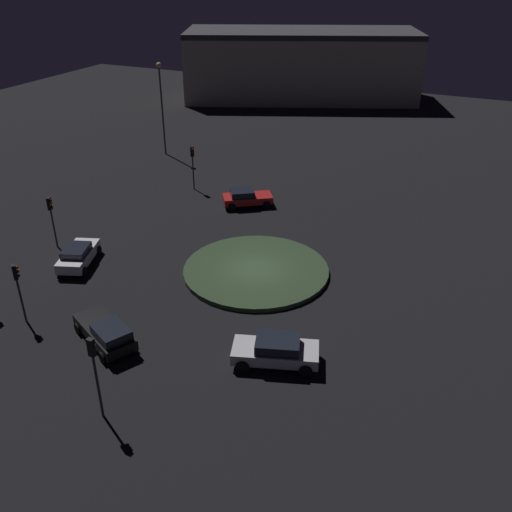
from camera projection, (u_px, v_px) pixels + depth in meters
ground_plane at (256, 272)px, 37.45m from camera, size 117.62×117.62×0.00m
roundabout_island at (256, 270)px, 37.37m from camera, size 9.70×9.70×0.31m
car_white at (78, 255)px, 37.94m from camera, size 4.42×3.06×1.45m
car_silver at (276, 350)px, 28.86m from camera, size 3.20×4.81×1.52m
car_red at (246, 197)px, 46.83m from camera, size 3.74×4.36×1.42m
car_black at (106, 332)px, 30.32m from camera, size 3.61×4.76×1.46m
traffic_light_southwest at (193, 159)px, 49.08m from camera, size 0.39×0.39×3.95m
traffic_light_southeast at (18, 282)px, 31.23m from camera, size 0.39×0.38×3.75m
traffic_light_south at (51, 212)px, 39.34m from camera, size 0.33×0.38×3.84m
traffic_light_east at (94, 362)px, 24.43m from camera, size 0.36×0.31×4.42m
streetlamp_southwest at (161, 97)px, 56.33m from camera, size 0.51×0.51×9.28m
store_building at (301, 65)px, 79.21m from camera, size 22.99×33.99×9.27m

